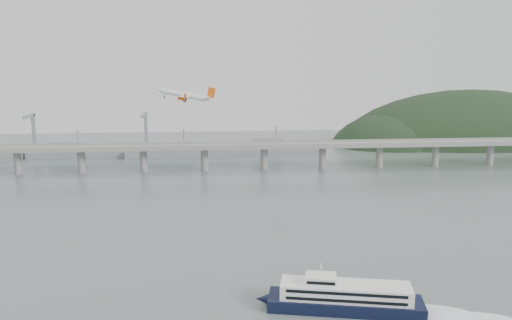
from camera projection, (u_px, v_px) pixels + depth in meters
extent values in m
plane|color=#566461|center=(267.00, 261.00, 224.45)|extent=(900.00, 900.00, 0.00)
cube|color=gray|center=(240.00, 146.00, 416.34)|extent=(800.00, 22.00, 2.20)
cube|color=gray|center=(241.00, 146.00, 405.69)|extent=(800.00, 0.60, 1.80)
cube|color=gray|center=(240.00, 142.00, 426.23)|extent=(800.00, 0.60, 1.80)
cylinder|color=gray|center=(18.00, 162.00, 402.30)|extent=(6.00, 6.00, 21.00)
cylinder|color=gray|center=(81.00, 161.00, 406.75)|extent=(6.00, 6.00, 21.00)
cylinder|color=gray|center=(144.00, 160.00, 411.19)|extent=(6.00, 6.00, 21.00)
cylinder|color=gray|center=(204.00, 159.00, 415.64)|extent=(6.00, 6.00, 21.00)
cylinder|color=gray|center=(264.00, 158.00, 420.09)|extent=(6.00, 6.00, 21.00)
cylinder|color=gray|center=(322.00, 157.00, 424.53)|extent=(6.00, 6.00, 21.00)
cylinder|color=gray|center=(379.00, 156.00, 428.98)|extent=(6.00, 6.00, 21.00)
cylinder|color=gray|center=(435.00, 155.00, 433.43)|extent=(6.00, 6.00, 21.00)
cylinder|color=gray|center=(490.00, 155.00, 437.87)|extent=(6.00, 6.00, 21.00)
ellipsoid|color=black|center=(467.00, 157.00, 574.65)|extent=(320.00, 150.00, 156.00)
ellipsoid|color=black|center=(391.00, 155.00, 555.29)|extent=(140.00, 110.00, 96.00)
cube|color=slate|center=(79.00, 154.00, 474.47)|extent=(95.67, 20.15, 8.00)
cube|color=slate|center=(68.00, 145.00, 472.13)|extent=(33.90, 15.02, 8.00)
cylinder|color=slate|center=(78.00, 137.00, 471.47)|extent=(1.60, 1.60, 14.00)
cube|color=slate|center=(184.00, 153.00, 478.48)|extent=(110.55, 21.43, 8.00)
cube|color=slate|center=(173.00, 145.00, 476.00)|extent=(39.01, 16.73, 8.00)
cylinder|color=slate|center=(184.00, 136.00, 475.48)|extent=(1.60, 1.60, 14.00)
cube|color=slate|center=(276.00, 150.00, 496.26)|extent=(85.00, 13.60, 8.00)
cube|color=slate|center=(268.00, 142.00, 494.01)|extent=(29.75, 11.90, 8.00)
cylinder|color=slate|center=(276.00, 134.00, 493.26)|extent=(1.60, 1.60, 14.00)
cube|color=slate|center=(34.00, 133.00, 496.37)|extent=(3.00, 3.00, 40.00)
cube|color=slate|center=(29.00, 116.00, 483.21)|extent=(3.00, 28.00, 3.00)
cube|color=slate|center=(146.00, 132.00, 506.16)|extent=(3.00, 3.00, 40.00)
cube|color=slate|center=(144.00, 115.00, 493.00)|extent=(3.00, 28.00, 3.00)
cube|color=black|center=(345.00, 304.00, 179.76)|extent=(56.78, 24.86, 4.42)
cone|color=black|center=(263.00, 299.00, 183.47)|extent=(6.35, 5.51, 4.42)
cube|color=white|center=(345.00, 291.00, 178.83)|extent=(47.68, 20.80, 5.52)
cube|color=black|center=(346.00, 294.00, 173.12)|extent=(41.02, 9.23, 1.10)
cube|color=black|center=(346.00, 301.00, 173.62)|extent=(41.02, 9.23, 1.10)
cube|color=black|center=(345.00, 281.00, 183.99)|extent=(41.02, 9.23, 1.10)
cube|color=black|center=(345.00, 287.00, 184.49)|extent=(41.02, 9.23, 1.10)
cube|color=white|center=(321.00, 279.00, 179.14)|extent=(12.45, 9.93, 2.87)
cube|color=black|center=(321.00, 283.00, 175.32)|extent=(9.73, 2.28, 1.10)
cylinder|color=white|center=(321.00, 269.00, 178.47)|extent=(0.66, 0.66, 4.42)
ellipsoid|color=silver|center=(433.00, 315.00, 176.32)|extent=(34.49, 22.40, 0.22)
ellipsoid|color=silver|center=(479.00, 317.00, 174.39)|extent=(25.01, 12.91, 0.22)
cylinder|color=white|center=(184.00, 95.00, 286.37)|extent=(25.91, 7.00, 8.10)
cone|color=white|center=(159.00, 90.00, 285.90)|extent=(4.64, 3.84, 3.95)
cone|color=white|center=(210.00, 99.00, 286.79)|extent=(5.24, 3.52, 4.12)
cube|color=white|center=(185.00, 97.00, 286.52)|extent=(7.13, 31.31, 2.77)
cube|color=white|center=(209.00, 98.00, 286.68)|extent=(3.82, 11.17, 1.34)
cube|color=#D04E0E|center=(211.00, 93.00, 286.30)|extent=(5.19, 0.90, 6.61)
cylinder|color=#D04E0E|center=(184.00, 98.00, 291.62)|extent=(4.42, 2.67, 2.81)
cylinder|color=black|center=(181.00, 98.00, 291.56)|extent=(0.92, 2.15, 2.12)
cube|color=white|center=(184.00, 97.00, 291.50)|extent=(2.46, 0.48, 1.52)
cylinder|color=#D04E0E|center=(182.00, 98.00, 281.67)|extent=(4.42, 2.67, 2.81)
cylinder|color=black|center=(178.00, 98.00, 281.61)|extent=(0.92, 2.15, 2.12)
cube|color=white|center=(182.00, 97.00, 281.55)|extent=(2.46, 0.48, 1.52)
cylinder|color=black|center=(186.00, 99.00, 289.09)|extent=(0.77, 0.43, 2.23)
cylinder|color=black|center=(185.00, 101.00, 289.22)|extent=(1.21, 0.49, 1.19)
cylinder|color=black|center=(184.00, 100.00, 284.39)|extent=(0.77, 0.43, 2.23)
cylinder|color=black|center=(184.00, 101.00, 284.52)|extent=(1.21, 0.49, 1.19)
cylinder|color=black|center=(165.00, 96.00, 286.36)|extent=(0.77, 0.43, 2.23)
cylinder|color=black|center=(164.00, 97.00, 286.49)|extent=(1.21, 0.49, 1.19)
cube|color=#D04E0E|center=(192.00, 95.00, 301.80)|extent=(1.87, 0.39, 2.43)
cube|color=#D04E0E|center=(185.00, 96.00, 271.07)|extent=(1.87, 0.39, 2.43)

